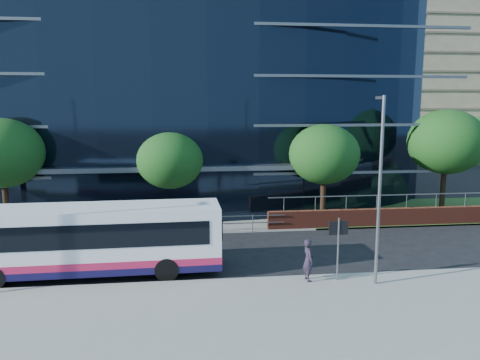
{
  "coord_description": "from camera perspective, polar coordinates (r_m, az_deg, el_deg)",
  "views": [
    {
      "loc": [
        -2.03,
        -20.54,
        7.8
      ],
      "look_at": [
        1.34,
        8.0,
        3.11
      ],
      "focal_mm": 35.0,
      "sensor_mm": 36.0,
      "label": 1
    }
  ],
  "objects": [
    {
      "name": "tree_far_b",
      "position": [
        30.27,
        -8.53,
        2.35
      ],
      "size": [
        4.29,
        4.29,
        6.05
      ],
      "color": "black",
      "rests_on": "ground"
    },
    {
      "name": "streetlight_east",
      "position": [
        20.32,
        16.65,
        -0.64
      ],
      "size": [
        0.15,
        0.77,
        8.0
      ],
      "color": "slate",
      "rests_on": "pavement_near"
    },
    {
      "name": "tree_far_d",
      "position": [
        35.56,
        23.83,
        4.27
      ],
      "size": [
        5.28,
        5.28,
        7.44
      ],
      "color": "black",
      "rests_on": "ground"
    },
    {
      "name": "pavement_near",
      "position": [
        17.47,
        0.66,
        -16.98
      ],
      "size": [
        80.0,
        8.0,
        0.15
      ],
      "primitive_type": "cube",
      "color": "gray",
      "rests_on": "ground"
    },
    {
      "name": "street_sign",
      "position": [
        20.82,
        11.89,
        -6.68
      ],
      "size": [
        0.85,
        0.09,
        2.8
      ],
      "color": "slate",
      "rests_on": "pavement_near"
    },
    {
      "name": "city_bus",
      "position": [
        22.48,
        -17.49,
        -6.92
      ],
      "size": [
        11.9,
        2.96,
        3.2
      ],
      "rotation": [
        0.0,
        0.0,
        0.02
      ],
      "color": "white",
      "rests_on": "ground"
    },
    {
      "name": "tree_far_a",
      "position": [
        31.65,
        -27.02,
        2.93
      ],
      "size": [
        4.95,
        4.95,
        6.98
      ],
      "color": "black",
      "rests_on": "ground"
    },
    {
      "name": "glass_office",
      "position": [
        41.43,
        -9.58,
        9.42
      ],
      "size": [
        44.0,
        23.1,
        16.0
      ],
      "color": "black",
      "rests_on": "ground"
    },
    {
      "name": "ground",
      "position": [
        22.06,
        -1.04,
        -11.44
      ],
      "size": [
        200.0,
        200.0,
        0.0
      ],
      "primitive_type": "plane",
      "color": "black",
      "rests_on": "ground"
    },
    {
      "name": "kerb",
      "position": [
        21.1,
        -0.76,
        -12.19
      ],
      "size": [
        80.0,
        0.25,
        0.16
      ],
      "primitive_type": "cube",
      "color": "gray",
      "rests_on": "ground"
    },
    {
      "name": "far_forecourt",
      "position": [
        32.72,
        -13.55,
        -4.7
      ],
      "size": [
        50.0,
        8.0,
        0.1
      ],
      "primitive_type": "cube",
      "color": "gray",
      "rests_on": "ground"
    },
    {
      "name": "tree_dist_e",
      "position": [
        65.98,
        16.61,
        6.05
      ],
      "size": [
        4.62,
        4.62,
        6.51
      ],
      "color": "black",
      "rests_on": "ground"
    },
    {
      "name": "pedestrian",
      "position": [
        20.86,
        8.32,
        -9.62
      ],
      "size": [
        0.54,
        0.74,
        1.87
      ],
      "primitive_type": "imported",
      "rotation": [
        0.0,
        0.0,
        1.71
      ],
      "color": "#251E2D",
      "rests_on": "pavement_near"
    },
    {
      "name": "yellow_line_outer",
      "position": [
        21.32,
        -0.82,
        -12.18
      ],
      "size": [
        80.0,
        0.08,
        0.01
      ],
      "primitive_type": "cube",
      "color": "gold",
      "rests_on": "ground"
    },
    {
      "name": "tree_far_c",
      "position": [
        31.06,
        10.23,
        3.09
      ],
      "size": [
        4.62,
        4.62,
        6.51
      ],
      "color": "black",
      "rests_on": "ground"
    },
    {
      "name": "yellow_line_inner",
      "position": [
        21.46,
        -0.86,
        -12.03
      ],
      "size": [
        80.0,
        0.08,
        0.01
      ],
      "primitive_type": "cube",
      "color": "gold",
      "rests_on": "ground"
    },
    {
      "name": "guard_railings",
      "position": [
        29.03,
        -18.46,
        -5.13
      ],
      "size": [
        24.0,
        0.05,
        1.1
      ],
      "color": "slate",
      "rests_on": "ground"
    },
    {
      "name": "apartment_block",
      "position": [
        84.94,
        17.23,
        11.1
      ],
      "size": [
        60.0,
        42.0,
        30.0
      ],
      "color": "#2D511E",
      "rests_on": "ground"
    }
  ]
}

